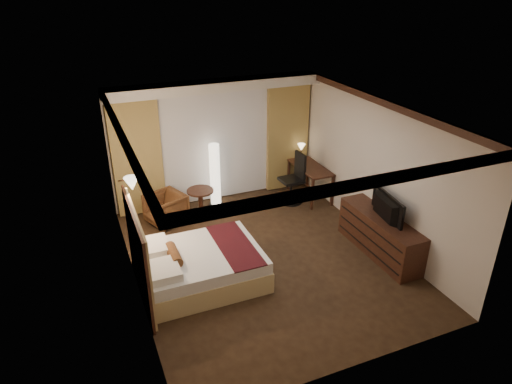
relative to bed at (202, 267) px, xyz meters
name	(u,v)px	position (x,y,z in m)	size (l,w,h in m)	color
floor	(265,258)	(1.22, 0.21, -0.28)	(4.50, 5.50, 0.01)	black
ceiling	(266,112)	(1.22, 0.21, 2.42)	(4.50, 5.50, 0.01)	white
back_wall	(215,141)	(1.22, 2.96, 1.07)	(4.50, 0.02, 2.70)	beige
left_wall	(129,216)	(-1.03, 0.21, 1.07)	(0.02, 5.50, 2.70)	beige
right_wall	(376,171)	(3.47, 0.21, 1.07)	(0.02, 5.50, 2.70)	beige
crown_molding	(266,116)	(1.22, 0.21, 2.36)	(4.50, 5.50, 0.12)	black
soffit	(216,86)	(1.22, 2.71, 2.32)	(4.50, 0.50, 0.20)	white
curtain_sheer	(216,146)	(1.22, 2.88, 0.97)	(2.48, 0.04, 2.45)	silver
curtain_left_drape	(137,158)	(-0.48, 2.82, 0.97)	(1.00, 0.14, 2.45)	tan
curtain_right_drape	(287,137)	(2.92, 2.82, 0.97)	(1.00, 0.14, 2.45)	tan
wall_sconce	(132,184)	(-0.87, 0.75, 1.34)	(0.24, 0.24, 0.24)	white
bed	(202,267)	(0.00, 0.00, 0.00)	(1.93, 1.51, 0.57)	white
headboard	(139,256)	(-0.98, 0.00, 0.47)	(0.12, 1.81, 1.50)	tan
armchair	(166,208)	(-0.12, 2.17, 0.07)	(0.69, 0.65, 0.71)	#492716
side_table	(201,203)	(0.63, 2.18, 0.02)	(0.55, 0.55, 0.61)	black
floor_lamp	(215,175)	(1.08, 2.56, 0.43)	(0.30, 0.30, 1.43)	white
desk	(310,182)	(3.17, 2.12, 0.09)	(0.55, 1.24, 0.75)	black
desk_lamp	(301,153)	(3.17, 2.58, 0.64)	(0.18, 0.18, 0.34)	#FFD899
office_chair	(291,178)	(2.67, 2.07, 0.29)	(0.55, 0.55, 1.14)	black
dresser	(380,235)	(3.22, -0.42, 0.09)	(0.50, 1.91, 0.74)	black
television	(383,203)	(3.19, -0.42, 0.75)	(1.02, 0.59, 0.13)	black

